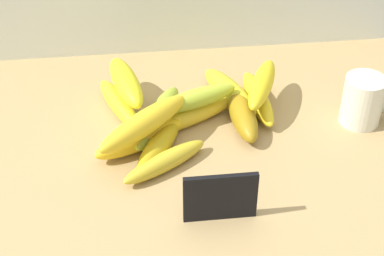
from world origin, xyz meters
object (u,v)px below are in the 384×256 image
(coffee_mug, at_px, (364,100))
(banana_7, at_px, (243,115))
(banana_2, at_px, (140,139))
(banana_4, at_px, (158,117))
(banana_9, at_px, (196,98))
(banana_6, at_px, (165,163))
(banana_10, at_px, (143,123))
(banana_12, at_px, (262,84))
(banana_0, at_px, (120,105))
(banana_5, at_px, (258,98))
(chalkboard_sign, at_px, (220,199))
(banana_1, at_px, (230,92))
(banana_11, at_px, (126,82))
(banana_8, at_px, (159,146))
(banana_3, at_px, (189,117))

(coffee_mug, bearing_deg, banana_7, 176.93)
(coffee_mug, bearing_deg, banana_2, -175.49)
(coffee_mug, xyz_separation_m, banana_4, (-0.37, 0.02, -0.02))
(banana_9, bearing_deg, banana_2, -148.53)
(banana_4, relative_size, banana_6, 1.17)
(banana_10, distance_m, banana_12, 0.24)
(banana_0, relative_size, banana_12, 1.07)
(banana_5, relative_size, banana_7, 1.15)
(chalkboard_sign, height_order, banana_1, chalkboard_sign)
(banana_11, bearing_deg, banana_5, -5.63)
(banana_9, height_order, banana_11, banana_11)
(banana_1, xyz_separation_m, banana_7, (0.01, -0.08, 0.00))
(banana_7, xyz_separation_m, banana_12, (0.04, 0.05, 0.03))
(banana_1, xyz_separation_m, banana_5, (0.05, -0.02, -0.00))
(banana_5, bearing_deg, banana_7, -125.27)
(banana_8, bearing_deg, chalkboard_sign, -62.96)
(banana_0, bearing_deg, banana_9, -18.15)
(banana_9, relative_size, banana_10, 0.79)
(banana_3, xyz_separation_m, banana_12, (0.14, 0.03, 0.04))
(banana_7, bearing_deg, banana_5, 54.73)
(banana_2, xyz_separation_m, banana_6, (0.04, -0.06, -0.00))
(chalkboard_sign, height_order, banana_11, chalkboard_sign)
(banana_5, relative_size, banana_9, 1.10)
(banana_4, distance_m, banana_6, 0.12)
(banana_2, bearing_deg, banana_6, -58.95)
(banana_7, height_order, banana_11, banana_11)
(chalkboard_sign, distance_m, banana_5, 0.30)
(coffee_mug, distance_m, banana_6, 0.38)
(banana_6, distance_m, banana_10, 0.08)
(banana_8, bearing_deg, banana_10, 155.01)
(chalkboard_sign, height_order, banana_8, chalkboard_sign)
(banana_1, xyz_separation_m, banana_9, (-0.07, -0.06, 0.03))
(coffee_mug, xyz_separation_m, banana_8, (-0.37, -0.05, -0.03))
(banana_7, bearing_deg, banana_9, 165.81)
(banana_9, relative_size, banana_11, 0.96)
(banana_2, bearing_deg, banana_9, 31.47)
(banana_7, distance_m, banana_8, 0.17)
(banana_1, distance_m, banana_9, 0.09)
(banana_4, xyz_separation_m, banana_12, (0.19, 0.03, 0.03))
(banana_10, bearing_deg, banana_7, 16.95)
(banana_0, bearing_deg, banana_4, -37.74)
(banana_5, xyz_separation_m, banana_7, (-0.04, -0.05, 0.00))
(banana_6, bearing_deg, banana_12, 38.69)
(banana_3, bearing_deg, banana_4, -179.63)
(banana_6, height_order, banana_8, banana_8)
(banana_7, relative_size, banana_9, 0.95)
(chalkboard_sign, xyz_separation_m, banana_12, (0.12, 0.27, 0.02))
(banana_1, relative_size, banana_4, 0.88)
(banana_1, xyz_separation_m, banana_3, (-0.09, -0.06, -0.00))
(banana_6, bearing_deg, chalkboard_sign, -57.84)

